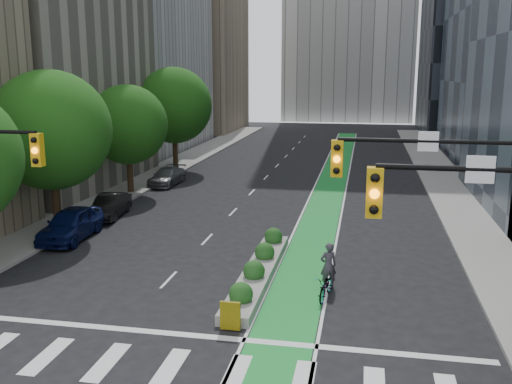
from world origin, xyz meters
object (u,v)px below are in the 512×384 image
at_px(cyclist, 328,266).
at_px(parked_car_left_far, 167,176).
at_px(parked_car_left_near, 71,224).
at_px(parked_car_left_mid, 110,206).
at_px(median_planter, 259,269).
at_px(bicycle, 326,287).

bearing_deg(cyclist, parked_car_left_far, -79.39).
distance_m(cyclist, parked_car_left_near, 14.37).
distance_m(parked_car_left_mid, parked_car_left_far, 10.14).
relative_size(median_planter, parked_car_left_mid, 2.42).
height_order(median_planter, cyclist, cyclist).
relative_size(cyclist, parked_car_left_far, 0.42).
height_order(cyclist, parked_car_left_far, cyclist).
bearing_deg(parked_car_left_far, bicycle, -54.16).
xyz_separation_m(median_planter, parked_car_left_mid, (-10.70, 8.32, 0.33)).
bearing_deg(parked_car_left_near, cyclist, -20.31).
bearing_deg(bicycle, parked_car_left_mid, 153.09).
height_order(bicycle, parked_car_left_mid, parked_car_left_mid).
bearing_deg(parked_car_left_mid, parked_car_left_far, 83.59).
bearing_deg(median_planter, parked_car_left_near, 161.13).
xyz_separation_m(cyclist, parked_car_left_far, (-13.70, 19.14, -0.30)).
bearing_deg(bicycle, parked_car_left_near, 167.84).
height_order(cyclist, parked_car_left_near, cyclist).
relative_size(cyclist, parked_car_left_mid, 0.45).
height_order(median_planter, bicycle, median_planter).
height_order(median_planter, parked_car_left_mid, parked_car_left_mid).
distance_m(median_planter, bicycle, 3.49).
bearing_deg(parked_car_left_near, parked_car_left_far, 87.24).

